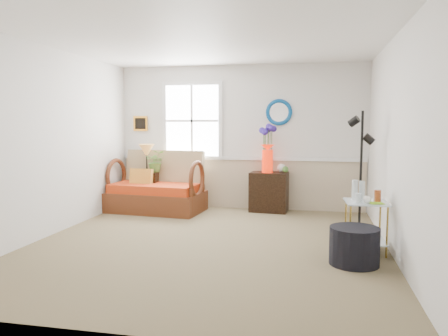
% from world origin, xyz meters
% --- Properties ---
extents(floor, '(4.50, 5.00, 0.01)m').
position_xyz_m(floor, '(0.00, 0.00, 0.00)').
color(floor, '#6C604A').
rests_on(floor, ground).
extents(ceiling, '(4.50, 5.00, 0.01)m').
position_xyz_m(ceiling, '(0.00, 0.00, 2.60)').
color(ceiling, white).
rests_on(ceiling, walls).
extents(walls, '(4.51, 5.01, 2.60)m').
position_xyz_m(walls, '(0.00, 0.00, 1.30)').
color(walls, silver).
rests_on(walls, floor).
extents(wainscot, '(4.46, 0.02, 0.90)m').
position_xyz_m(wainscot, '(0.00, 2.48, 0.45)').
color(wainscot, tan).
rests_on(wainscot, walls).
extents(chair_rail, '(4.46, 0.04, 0.06)m').
position_xyz_m(chair_rail, '(0.00, 2.47, 0.92)').
color(chair_rail, white).
rests_on(chair_rail, walls).
extents(window, '(1.14, 0.06, 1.44)m').
position_xyz_m(window, '(-0.90, 2.47, 1.60)').
color(window, white).
rests_on(window, walls).
extents(picture, '(0.28, 0.03, 0.28)m').
position_xyz_m(picture, '(-1.92, 2.48, 1.55)').
color(picture, '#C17B1E').
rests_on(picture, walls).
extents(mirror, '(0.47, 0.07, 0.47)m').
position_xyz_m(mirror, '(0.70, 2.48, 1.75)').
color(mirror, '#11599A').
rests_on(mirror, walls).
extents(loveseat, '(1.71, 1.07, 1.06)m').
position_xyz_m(loveseat, '(-1.40, 1.87, 0.53)').
color(loveseat, '#642B14').
rests_on(loveseat, floor).
extents(throw_pillow, '(0.41, 0.13, 0.41)m').
position_xyz_m(throw_pillow, '(-1.66, 1.83, 0.55)').
color(throw_pillow, '#C67211').
rests_on(throw_pillow, loveseat).
extents(lamp_stand, '(0.42, 0.42, 0.68)m').
position_xyz_m(lamp_stand, '(-1.63, 2.06, 0.34)').
color(lamp_stand, black).
rests_on(lamp_stand, floor).
extents(table_lamp, '(0.34, 0.34, 0.50)m').
position_xyz_m(table_lamp, '(-1.64, 2.05, 0.93)').
color(table_lamp, '#BE7D37').
rests_on(table_lamp, lamp_stand).
extents(potted_plant, '(0.47, 0.49, 0.31)m').
position_xyz_m(potted_plant, '(-1.48, 2.08, 0.83)').
color(potted_plant, '#4F8437').
rests_on(potted_plant, lamp_stand).
extents(cabinet, '(0.68, 0.46, 0.70)m').
position_xyz_m(cabinet, '(0.56, 2.26, 0.35)').
color(cabinet, black).
rests_on(cabinet, floor).
extents(flower_vase, '(0.32, 0.32, 0.82)m').
position_xyz_m(flower_vase, '(0.53, 2.23, 1.11)').
color(flower_vase, red).
rests_on(flower_vase, cabinet).
extents(side_table, '(0.51, 0.51, 0.62)m').
position_xyz_m(side_table, '(1.95, 0.04, 0.31)').
color(side_table, '#A68330').
rests_on(side_table, floor).
extents(tabletop_items, '(0.49, 0.49, 0.24)m').
position_xyz_m(tabletop_items, '(1.96, 0.05, 0.74)').
color(tabletop_items, silver).
rests_on(tabletop_items, side_table).
extents(floor_lamp, '(0.33, 0.33, 1.72)m').
position_xyz_m(floor_lamp, '(1.95, 0.80, 0.86)').
color(floor_lamp, black).
rests_on(floor_lamp, floor).
extents(ottoman, '(0.62, 0.62, 0.42)m').
position_xyz_m(ottoman, '(1.78, -0.48, 0.21)').
color(ottoman, black).
rests_on(ottoman, floor).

